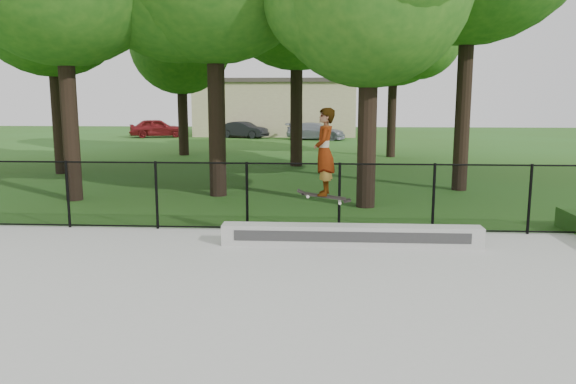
# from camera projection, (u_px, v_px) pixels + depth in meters

# --- Properties ---
(ground) EXTENTS (100.00, 100.00, 0.00)m
(ground) POSITION_uv_depth(u_px,v_px,m) (180.00, 353.00, 6.51)
(ground) COLOR #2F5618
(ground) RESTS_ON ground
(concrete_slab) EXTENTS (14.00, 12.00, 0.06)m
(concrete_slab) POSITION_uv_depth(u_px,v_px,m) (180.00, 351.00, 6.50)
(concrete_slab) COLOR #AAABA6
(concrete_slab) RESTS_ON ground
(grind_ledge) EXTENTS (5.05, 0.40, 0.41)m
(grind_ledge) POSITION_uv_depth(u_px,v_px,m) (351.00, 235.00, 10.95)
(grind_ledge) COLOR #B6B6B0
(grind_ledge) RESTS_ON concrete_slab
(car_a) EXTENTS (4.29, 2.75, 1.37)m
(car_a) POSITION_uv_depth(u_px,v_px,m) (157.00, 128.00, 41.23)
(car_a) COLOR maroon
(car_a) RESTS_ON ground
(car_b) EXTENTS (3.46, 2.34, 1.17)m
(car_b) POSITION_uv_depth(u_px,v_px,m) (244.00, 130.00, 40.60)
(car_b) COLOR black
(car_b) RESTS_ON ground
(car_c) EXTENTS (3.98, 2.36, 1.18)m
(car_c) POSITION_uv_depth(u_px,v_px,m) (316.00, 131.00, 38.82)
(car_c) COLOR gray
(car_c) RESTS_ON ground
(skater_airborne) EXTENTS (0.84, 0.62, 1.78)m
(skater_airborne) POSITION_uv_depth(u_px,v_px,m) (324.00, 154.00, 10.47)
(skater_airborne) COLOR black
(skater_airborne) RESTS_ON ground
(chainlink_fence) EXTENTS (16.06, 0.06, 1.50)m
(chainlink_fence) POSITION_uv_depth(u_px,v_px,m) (247.00, 196.00, 12.18)
(chainlink_fence) COLOR black
(chainlink_fence) RESTS_ON concrete_slab
(distant_building) EXTENTS (12.40, 6.40, 4.30)m
(distant_building) POSITION_uv_depth(u_px,v_px,m) (276.00, 107.00, 43.66)
(distant_building) COLOR #C8BE8C
(distant_building) RESTS_ON ground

